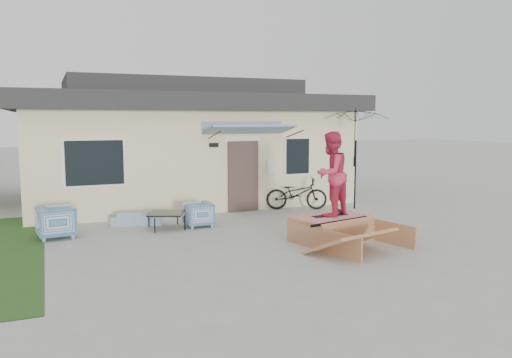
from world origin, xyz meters
name	(u,v)px	position (x,y,z in m)	size (l,w,h in m)	color
ground	(276,250)	(0.00, 0.00, 0.00)	(90.00, 90.00, 0.00)	#A6A6A0
grass_strip	(8,252)	(-5.20, 2.00, 0.00)	(1.40, 8.00, 0.01)	#24471B
house	(180,142)	(0.00, 7.99, 1.94)	(10.80, 8.49, 4.10)	beige
loveseat	(137,215)	(-2.26, 3.73, 0.25)	(1.28, 0.38, 0.50)	#2E618D
armchair_left	(56,220)	(-4.22, 3.00, 0.41)	(0.81, 0.75, 0.83)	#2E618D
armchair_right	(198,213)	(-0.84, 2.93, 0.35)	(0.67, 0.63, 0.69)	#2E618D
coffee_table	(167,221)	(-1.65, 2.98, 0.21)	(0.83, 0.83, 0.41)	black
bicycle	(297,190)	(2.62, 4.14, 0.59)	(0.65, 1.85, 1.18)	black
patio_umbrella	(356,152)	(4.32, 3.55, 1.75)	(2.27, 2.15, 2.20)	black
skate_ramp	(332,229)	(1.53, 0.29, 0.28)	(1.66, 2.22, 0.55)	#9E6741
skateboard	(330,215)	(1.52, 0.35, 0.58)	(0.87, 0.22, 0.05)	black
skater	(331,172)	(1.52, 0.35, 1.56)	(0.93, 0.72, 1.90)	#C42C4B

